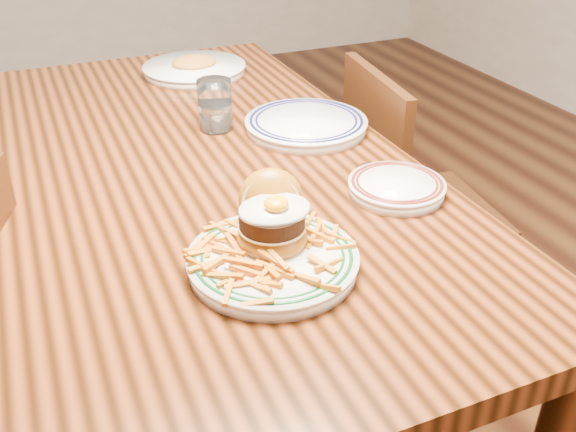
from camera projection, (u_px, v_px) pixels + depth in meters
name	position (u px, v px, depth m)	size (l,w,h in m)	color
floor	(219.00, 405.00, 1.76)	(6.00, 6.00, 0.00)	black
table	(203.00, 195.00, 1.43)	(0.85, 1.60, 0.75)	black
chair_right	(404.00, 203.00, 1.83)	(0.44, 0.44, 0.84)	#3A1A0C
main_plate	(273.00, 244.00, 1.03)	(0.28, 0.29, 0.13)	white
side_plate	(397.00, 186.00, 1.24)	(0.19, 0.20, 0.03)	white
rear_plate	(306.00, 124.00, 1.50)	(0.29, 0.29, 0.03)	white
water_glass	(215.00, 108.00, 1.50)	(0.08, 0.08, 0.12)	white
far_plate	(195.00, 68.00, 1.86)	(0.30, 0.30, 0.05)	white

